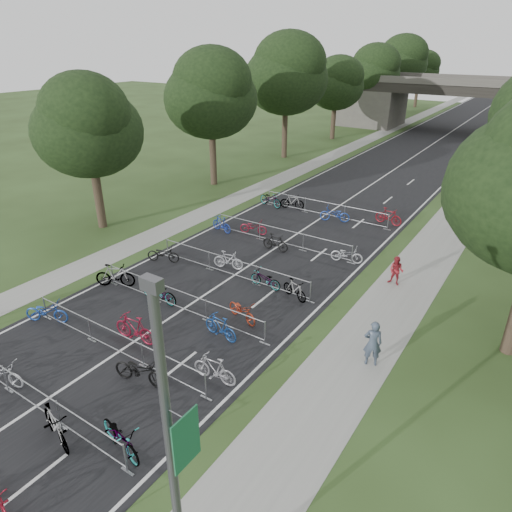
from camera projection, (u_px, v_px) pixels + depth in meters
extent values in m
cube|color=black|center=(419.00, 153.00, 50.44)|extent=(11.00, 140.00, 0.01)
cube|color=gray|center=(499.00, 163.00, 46.44)|extent=(3.00, 140.00, 0.01)
cube|color=gray|center=(356.00, 145.00, 54.18)|extent=(2.00, 140.00, 0.01)
cube|color=silver|center=(419.00, 153.00, 50.44)|extent=(0.12, 140.00, 0.00)
cube|color=#4B4743|center=(371.00, 107.00, 66.39)|extent=(8.00, 8.00, 5.00)
cube|color=black|center=(459.00, 88.00, 59.32)|extent=(30.00, 8.00, 1.20)
cube|color=#4B4743|center=(453.00, 82.00, 56.03)|extent=(30.00, 0.40, 0.90)
cube|color=#4B4743|center=(466.00, 78.00, 61.75)|extent=(30.00, 0.40, 0.90)
cylinder|color=#4C4C51|center=(173.00, 477.00, 8.47)|extent=(0.18, 0.18, 8.00)
cube|color=#4C4C51|center=(152.00, 284.00, 6.71)|extent=(0.35, 0.18, 0.22)
cube|color=#1B5E3A|center=(186.00, 440.00, 7.74)|extent=(0.03, 0.65, 1.10)
cylinder|color=#33261C|center=(98.00, 197.00, 29.71)|extent=(0.56, 0.56, 4.20)
ellipsoid|color=black|center=(88.00, 132.00, 27.94)|extent=(6.72, 6.72, 5.51)
sphere|color=black|center=(84.00, 111.00, 26.69)|extent=(5.38, 5.38, 5.38)
sphere|color=black|center=(92.00, 144.00, 28.93)|extent=(4.37, 4.37, 4.37)
cylinder|color=#33261C|center=(213.00, 157.00, 38.62)|extent=(0.56, 0.56, 4.72)
ellipsoid|color=black|center=(211.00, 100.00, 36.63)|extent=(7.56, 7.56, 6.20)
sphere|color=black|center=(212.00, 80.00, 35.31)|extent=(6.05, 6.05, 6.05)
sphere|color=black|center=(210.00, 111.00, 37.66)|extent=(4.91, 4.91, 4.91)
cylinder|color=#33261C|center=(285.00, 132.00, 47.53)|extent=(0.56, 0.56, 5.25)
ellipsoid|color=black|center=(286.00, 79.00, 45.32)|extent=(8.40, 8.40, 6.89)
sphere|color=black|center=(289.00, 61.00, 43.93)|extent=(6.72, 6.72, 6.72)
sphere|color=black|center=(284.00, 90.00, 46.40)|extent=(5.46, 5.46, 5.46)
cylinder|color=#33261C|center=(333.00, 122.00, 56.79)|extent=(0.56, 0.56, 4.20)
ellipsoid|color=black|center=(336.00, 87.00, 55.02)|extent=(6.72, 6.72, 5.51)
sphere|color=black|center=(339.00, 75.00, 53.77)|extent=(5.38, 5.38, 5.38)
sphere|color=black|center=(333.00, 93.00, 56.01)|extent=(4.37, 4.37, 4.37)
cylinder|color=#33261C|center=(369.00, 108.00, 65.70)|extent=(0.56, 0.56, 4.72)
ellipsoid|color=black|center=(372.00, 74.00, 63.71)|extent=(7.56, 7.56, 6.20)
sphere|color=black|center=(376.00, 63.00, 62.39)|extent=(6.05, 6.05, 6.05)
sphere|color=black|center=(369.00, 81.00, 64.74)|extent=(4.91, 4.91, 4.91)
cylinder|color=#33261C|center=(396.00, 98.00, 74.61)|extent=(0.56, 0.56, 5.25)
ellipsoid|color=black|center=(400.00, 64.00, 72.40)|extent=(8.40, 8.40, 6.89)
sphere|color=black|center=(404.00, 53.00, 71.01)|extent=(6.72, 6.72, 6.72)
sphere|color=black|center=(397.00, 71.00, 73.48)|extent=(5.46, 5.46, 5.46)
cylinder|color=#33261C|center=(416.00, 95.00, 83.87)|extent=(0.56, 0.56, 4.20)
ellipsoid|color=black|center=(420.00, 71.00, 82.10)|extent=(6.72, 6.72, 5.51)
sphere|color=black|center=(424.00, 63.00, 80.85)|extent=(5.38, 5.38, 5.38)
sphere|color=black|center=(417.00, 76.00, 83.09)|extent=(4.37, 4.37, 4.37)
cylinder|color=#929499|center=(28.00, 384.00, 15.08)|extent=(9.20, 0.04, 0.04)
cylinder|color=#929499|center=(33.00, 404.00, 15.46)|extent=(9.20, 0.04, 0.04)
cylinder|color=#929499|center=(5.00, 378.00, 16.07)|extent=(0.05, 0.05, 1.10)
cube|color=#929499|center=(9.00, 390.00, 16.30)|extent=(0.50, 0.08, 0.03)
cylinder|color=#929499|center=(59.00, 414.00, 14.53)|extent=(0.05, 0.05, 1.10)
cube|color=#929499|center=(62.00, 427.00, 14.76)|extent=(0.50, 0.08, 0.03)
cylinder|color=#929499|center=(125.00, 458.00, 13.00)|extent=(0.05, 0.05, 1.10)
cube|color=#929499|center=(128.00, 471.00, 13.23)|extent=(0.50, 0.08, 0.03)
cylinder|color=#929499|center=(113.00, 331.00, 17.79)|extent=(9.20, 0.04, 0.04)
cylinder|color=#929499|center=(116.00, 350.00, 18.17)|extent=(9.20, 0.04, 0.04)
cylinder|color=#929499|center=(45.00, 308.00, 20.31)|extent=(0.05, 0.05, 1.10)
cube|color=#929499|center=(48.00, 318.00, 20.54)|extent=(0.50, 0.08, 0.03)
cylinder|color=#929499|center=(90.00, 330.00, 18.77)|extent=(0.05, 0.05, 1.10)
cube|color=#929499|center=(92.00, 340.00, 19.00)|extent=(0.50, 0.08, 0.03)
cylinder|color=#929499|center=(143.00, 355.00, 17.24)|extent=(0.05, 0.05, 1.10)
cube|color=#929499|center=(144.00, 367.00, 17.47)|extent=(0.50, 0.08, 0.03)
cylinder|color=#929499|center=(206.00, 386.00, 15.71)|extent=(0.05, 0.05, 1.10)
cube|color=#929499|center=(206.00, 398.00, 15.94)|extent=(0.50, 0.08, 0.03)
cylinder|color=#929499|center=(179.00, 291.00, 20.65)|extent=(9.20, 0.04, 0.04)
cylinder|color=#929499|center=(181.00, 307.00, 21.03)|extent=(9.20, 0.04, 0.04)
cylinder|color=#929499|center=(113.00, 275.00, 23.16)|extent=(0.05, 0.05, 1.10)
cube|color=#929499|center=(114.00, 284.00, 23.39)|extent=(0.50, 0.08, 0.03)
cylinder|color=#929499|center=(156.00, 291.00, 21.63)|extent=(0.05, 0.05, 1.10)
cube|color=#929499|center=(157.00, 301.00, 21.86)|extent=(0.50, 0.08, 0.03)
cylinder|color=#929499|center=(206.00, 310.00, 20.10)|extent=(0.05, 0.05, 1.10)
cube|color=#929499|center=(207.00, 321.00, 20.33)|extent=(0.50, 0.08, 0.03)
cylinder|color=#929499|center=(265.00, 333.00, 18.57)|extent=(0.05, 0.05, 1.10)
cube|color=#929499|center=(265.00, 344.00, 18.80)|extent=(0.50, 0.08, 0.03)
cylinder|color=#929499|center=(232.00, 259.00, 23.66)|extent=(9.20, 0.04, 0.04)
cylinder|color=#929499|center=(232.00, 274.00, 24.03)|extent=(9.20, 0.04, 0.04)
cylinder|color=#929499|center=(167.00, 248.00, 26.17)|extent=(0.05, 0.05, 1.10)
cube|color=#929499|center=(168.00, 256.00, 26.40)|extent=(0.50, 0.08, 0.03)
cylinder|color=#929499|center=(209.00, 261.00, 24.64)|extent=(0.05, 0.05, 1.10)
cube|color=#929499|center=(210.00, 269.00, 24.87)|extent=(0.50, 0.08, 0.03)
cylinder|color=#929499|center=(256.00, 275.00, 23.11)|extent=(0.05, 0.05, 1.10)
cube|color=#929499|center=(256.00, 284.00, 23.34)|extent=(0.50, 0.08, 0.03)
cylinder|color=#929499|center=(310.00, 292.00, 21.58)|extent=(0.05, 0.05, 1.10)
cube|color=#929499|center=(310.00, 302.00, 21.81)|extent=(0.50, 0.08, 0.03)
cylinder|color=#929499|center=(281.00, 229.00, 27.42)|extent=(9.20, 0.04, 0.04)
cylinder|color=#929499|center=(281.00, 242.00, 27.80)|extent=(9.20, 0.04, 0.04)
cylinder|color=#929499|center=(221.00, 221.00, 29.93)|extent=(0.05, 0.05, 1.10)
cube|color=#929499|center=(221.00, 229.00, 30.16)|extent=(0.50, 0.08, 0.03)
cylinder|color=#929499|center=(260.00, 231.00, 28.40)|extent=(0.05, 0.05, 1.10)
cube|color=#929499|center=(260.00, 239.00, 28.63)|extent=(0.50, 0.08, 0.03)
cylinder|color=#929499|center=(303.00, 242.00, 26.87)|extent=(0.05, 0.05, 1.10)
cube|color=#929499|center=(303.00, 250.00, 27.10)|extent=(0.50, 0.08, 0.03)
cylinder|color=#929499|center=(352.00, 254.00, 25.34)|extent=(0.05, 0.05, 1.10)
cube|color=#929499|center=(351.00, 263.00, 25.57)|extent=(0.50, 0.08, 0.03)
cylinder|color=#929499|center=(325.00, 202.00, 31.93)|extent=(9.20, 0.04, 0.04)
cylinder|color=#929499|center=(324.00, 214.00, 32.31)|extent=(9.20, 0.04, 0.04)
cylinder|color=#929499|center=(269.00, 198.00, 34.45)|extent=(0.05, 0.05, 1.10)
cube|color=#929499|center=(269.00, 204.00, 34.68)|extent=(0.50, 0.08, 0.03)
cylinder|color=#929499|center=(305.00, 205.00, 32.92)|extent=(0.05, 0.05, 1.10)
cube|color=#929499|center=(305.00, 212.00, 33.15)|extent=(0.50, 0.08, 0.03)
cylinder|color=#929499|center=(345.00, 213.00, 31.38)|extent=(0.05, 0.05, 1.10)
cube|color=#929499|center=(344.00, 220.00, 31.61)|extent=(0.50, 0.08, 0.03)
cylinder|color=#929499|center=(388.00, 222.00, 29.85)|extent=(0.05, 0.05, 1.10)
cube|color=#929499|center=(387.00, 229.00, 30.08)|extent=(0.50, 0.08, 0.03)
imported|color=#B8BAC1|center=(1.00, 373.00, 16.40)|extent=(2.06, 1.15, 1.02)
imported|color=#929499|center=(55.00, 426.00, 14.02)|extent=(2.10, 1.09, 1.22)
imported|color=#929499|center=(121.00, 437.00, 13.70)|extent=(2.19, 1.15, 1.09)
imported|color=#1B4096|center=(47.00, 312.00, 20.06)|extent=(2.08, 1.48, 1.04)
imported|color=maroon|center=(135.00, 328.00, 18.73)|extent=(2.11, 0.77, 1.24)
imported|color=black|center=(140.00, 370.00, 16.43)|extent=(2.26, 1.18, 1.13)
imported|color=#9A989F|center=(215.00, 369.00, 16.52)|extent=(1.85, 0.66, 1.09)
imported|color=#929499|center=(115.00, 276.00, 22.93)|extent=(2.06, 1.49, 1.22)
imported|color=#929499|center=(159.00, 292.00, 21.56)|extent=(2.11, 0.77, 1.10)
imported|color=navy|center=(221.00, 327.00, 18.98)|extent=(1.82, 0.71, 1.07)
imported|color=maroon|center=(242.00, 311.00, 20.20)|extent=(1.96, 1.17, 0.97)
imported|color=black|center=(163.00, 254.00, 25.54)|extent=(1.98, 1.31, 0.98)
imported|color=#B2B3BA|center=(228.00, 260.00, 24.76)|extent=(1.78, 0.92, 1.03)
imported|color=#929499|center=(265.00, 279.00, 22.87)|extent=(1.80, 0.67, 0.93)
imported|color=#929499|center=(295.00, 290.00, 21.90)|extent=(1.69, 0.99, 0.98)
imported|color=navy|center=(222.00, 224.00, 29.58)|extent=(1.80, 0.84, 1.05)
imported|color=maroon|center=(253.00, 227.00, 29.24)|extent=(1.91, 1.06, 0.95)
imported|color=black|center=(275.00, 243.00, 26.92)|extent=(1.70, 0.49, 1.02)
imported|color=#B5B7BE|center=(347.00, 254.00, 25.52)|extent=(1.89, 1.02, 0.94)
imported|color=#929499|center=(271.00, 199.00, 34.09)|extent=(2.25, 1.21, 1.12)
imported|color=#929499|center=(292.00, 202.00, 33.57)|extent=(1.89, 0.94, 1.10)
imported|color=#1B3C98|center=(335.00, 214.00, 31.22)|extent=(2.14, 1.26, 1.06)
imported|color=maroon|center=(389.00, 216.00, 30.72)|extent=(1.93, 0.73, 1.14)
imported|color=#394556|center=(373.00, 343.00, 17.24)|extent=(0.83, 0.71, 1.92)
imported|color=maroon|center=(396.00, 271.00, 23.05)|extent=(0.78, 0.62, 1.54)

